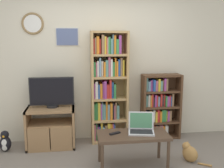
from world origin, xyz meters
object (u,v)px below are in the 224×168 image
Objects in this scene: remote_near_laptop at (115,133)px; laptop at (141,127)px; bookshelf_short at (159,107)px; penguin_figurine at (5,142)px; coffee_table at (133,138)px; cat at (189,153)px; television at (52,92)px; bookshelf_tall at (108,87)px; tv_stand at (51,127)px.

laptop is at bearing 69.31° from remote_near_laptop.
bookshelf_short is at bearing 71.16° from laptop.
remote_near_laptop is at bearing -23.64° from penguin_figurine.
bookshelf_short is 1.22m from coffee_table.
television is at bearing 122.23° from cat.
penguin_figurine is at bearing 158.51° from coffee_table.
remote_near_laptop is at bearing 174.23° from coffee_table.
bookshelf_tall reaches higher than television.
remote_near_laptop reaches higher than cat.
television is at bearing -176.63° from bookshelf_short.
cat is (1.08, -0.94, -0.82)m from bookshelf_tall.
bookshelf_tall is (0.95, 0.13, 0.62)m from tv_stand.
television is at bearing 11.31° from penguin_figurine.
bookshelf_short reaches higher than cat.
bookshelf_tall is at bearing 103.35° from coffee_table.
laptop is (-0.55, -0.94, -0.01)m from bookshelf_short.
television reaches higher than coffee_table.
bookshelf_tall is 1.00m from bookshelf_short.
cat is (0.85, 0.04, -0.29)m from coffee_table.
television reaches higher than remote_near_laptop.
coffee_table is 0.26m from remote_near_laptop.
bookshelf_short is 7.04× the size of remote_near_laptop.
penguin_figurine is at bearing -171.51° from tv_stand.
bookshelf_short is at bearing 55.83° from coffee_table.
bookshelf_tall is at bearing 104.32° from cat.
bookshelf_short is at bearing 5.68° from penguin_figurine.
penguin_figurine is (-2.58, -0.26, -0.40)m from bookshelf_short.
television is 1.57m from laptop.
cat is at bearing 9.70° from laptop.
bookshelf_short reaches higher than remote_near_laptop.
coffee_table is at bearing -35.71° from tv_stand.
tv_stand is at bearing -175.40° from bookshelf_short.
television reaches higher than laptop.
laptop is at bearing -120.28° from bookshelf_short.
coffee_table is at bearing -143.92° from laptop.
penguin_figurine reaches higher than cat.
bookshelf_tall is 1.66m from cat.
coffee_table is 2.90× the size of penguin_figurine.
tv_stand is at bearing 8.49° from penguin_figurine.
tv_stand is 0.79× the size of coffee_table.
tv_stand is 1.55m from laptop.
bookshelf_short reaches higher than penguin_figurine.
coffee_table is (0.23, -0.98, -0.53)m from bookshelf_tall.
television is at bearing -174.61° from bookshelf_tall.
bookshelf_tall reaches higher than remote_near_laptop.
penguin_figurine is (-0.74, -0.15, -0.75)m from television.
remote_near_laptop is 0.43× the size of cat.
remote_near_laptop is 1.83m from penguin_figurine.
television is 1.87m from bookshelf_short.
tv_stand is at bearing -172.28° from bookshelf_tall.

